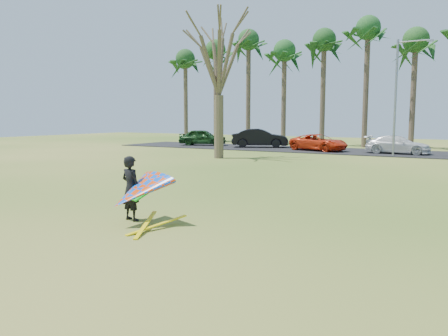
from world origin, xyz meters
The scene contains 16 objects.
ground centered at (0.00, 0.00, 0.00)m, with size 100.00×100.00×0.00m, color #245913.
parking_strip centered at (0.00, 25.00, 0.03)m, with size 46.00×7.00×0.06m, color black.
palm_0 centered at (-22.00, 31.00, 9.17)m, with size 4.84×4.84×10.84m.
palm_1 centered at (-18.00, 31.00, 9.85)m, with size 4.84×4.84×11.54m.
palm_2 centered at (-14.00, 31.00, 10.52)m, with size 4.84×4.84×12.24m.
palm_3 centered at (-10.00, 31.00, 9.17)m, with size 4.84×4.84×10.84m.
palm_4 centered at (-6.00, 31.00, 9.85)m, with size 4.84×4.84×11.54m.
palm_5 centered at (-2.00, 31.00, 10.52)m, with size 4.84×4.84×12.24m.
palm_6 centered at (2.00, 31.00, 9.17)m, with size 4.84×4.84×10.84m.
bare_tree_left centered at (-8.00, 15.00, 6.92)m, with size 6.60×6.60×9.70m.
streetlight centered at (2.16, 22.00, 4.46)m, with size 2.28×0.18×8.00m.
car_0 centered at (-15.93, 25.19, 0.83)m, with size 1.82×4.53×1.54m, color #173916.
car_1 centered at (-9.88, 25.34, 0.89)m, with size 1.75×5.02×1.65m, color black.
car_2 centered at (-4.05, 24.13, 0.72)m, with size 2.20×4.77×1.33m, color red.
car_3 centered at (1.94, 24.21, 0.72)m, with size 1.86×4.58×1.33m, color silver.
kite_flyer centered at (-0.39, -1.77, 0.85)m, with size 2.13×2.39×2.02m.
Camera 1 is at (7.12, -10.19, 2.74)m, focal length 35.00 mm.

